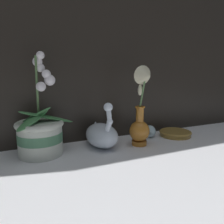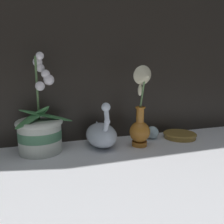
{
  "view_description": "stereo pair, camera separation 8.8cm",
  "coord_description": "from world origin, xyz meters",
  "views": [
    {
      "loc": [
        -0.37,
        -0.69,
        0.3
      ],
      "look_at": [
        -0.02,
        0.1,
        0.14
      ],
      "focal_mm": 35.0,
      "sensor_mm": 36.0,
      "label": 1
    },
    {
      "loc": [
        -0.29,
        -0.72,
        0.3
      ],
      "look_at": [
        -0.02,
        0.1,
        0.14
      ],
      "focal_mm": 35.0,
      "sensor_mm": 36.0,
      "label": 2
    }
  ],
  "objects": [
    {
      "name": "blue_vase",
      "position": [
        0.08,
        0.04,
        0.13
      ],
      "size": [
        0.08,
        0.11,
        0.32
      ],
      "color": "#B26B23",
      "rests_on": "ground_plane"
    },
    {
      "name": "swan_figurine",
      "position": [
        -0.07,
        0.1,
        0.05
      ],
      "size": [
        0.12,
        0.2,
        0.19
      ],
      "color": "silver",
      "rests_on": "ground_plane"
    },
    {
      "name": "orchid_potted_plant",
      "position": [
        -0.3,
        0.11,
        0.08
      ],
      "size": [
        0.22,
        0.18,
        0.37
      ],
      "color": "beige",
      "rests_on": "ground_plane"
    },
    {
      "name": "amber_dish",
      "position": [
        0.31,
        0.1,
        0.01
      ],
      "size": [
        0.15,
        0.15,
        0.02
      ],
      "color": "olive",
      "rests_on": "ground_plane"
    },
    {
      "name": "ground_plane",
      "position": [
        0.0,
        0.0,
        0.0
      ],
      "size": [
        2.8,
        2.8,
        0.0
      ],
      "primitive_type": "plane",
      "color": "white"
    },
    {
      "name": "glass_sphere",
      "position": [
        0.18,
        0.13,
        0.03
      ],
      "size": [
        0.06,
        0.06,
        0.06
      ],
      "color": "silver",
      "rests_on": "ground_plane"
    }
  ]
}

